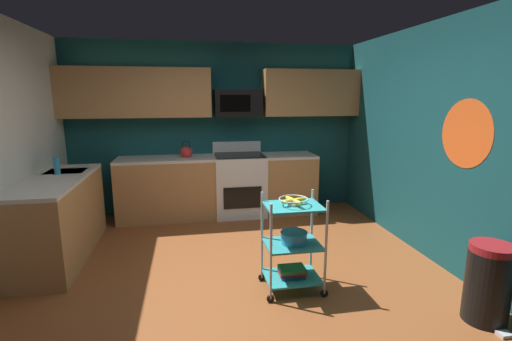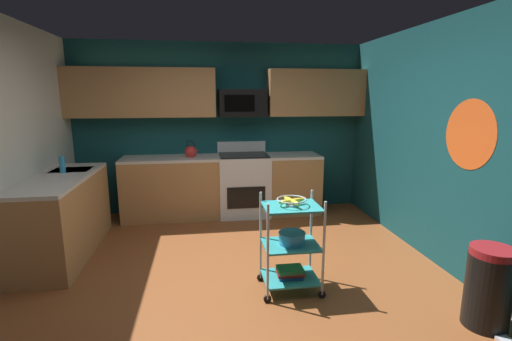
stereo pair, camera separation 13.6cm
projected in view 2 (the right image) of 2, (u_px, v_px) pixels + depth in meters
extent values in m
cube|color=brown|center=(237.00, 283.00, 3.64)|extent=(4.40, 4.80, 0.04)
cube|color=#14474C|center=(221.00, 129.00, 5.73)|extent=(4.52, 0.06, 2.60)
cube|color=#14474C|center=(455.00, 147.00, 3.69)|extent=(0.06, 4.80, 2.60)
cylinder|color=#E5591E|center=(469.00, 135.00, 3.44)|extent=(0.00, 0.67, 0.67)
cube|color=#B27F4C|center=(223.00, 187.00, 5.58)|extent=(2.96, 0.60, 0.88)
cube|color=silver|center=(223.00, 157.00, 5.49)|extent=(2.96, 0.60, 0.04)
cube|color=#B27F4C|center=(63.00, 218.00, 4.18)|extent=(0.60, 1.72, 0.88)
cube|color=silver|center=(59.00, 178.00, 4.09)|extent=(0.60, 1.72, 0.04)
cube|color=#B7BABC|center=(72.00, 176.00, 4.50)|extent=(0.44, 0.36, 0.16)
cube|color=white|center=(244.00, 185.00, 5.62)|extent=(0.76, 0.64, 0.92)
cube|color=black|center=(246.00, 198.00, 5.33)|extent=(0.56, 0.01, 0.32)
cube|color=white|center=(241.00, 147.00, 5.79)|extent=(0.76, 0.06, 0.18)
cube|color=black|center=(244.00, 155.00, 5.52)|extent=(0.72, 0.60, 0.02)
cube|color=#B27F4C|center=(142.00, 93.00, 5.26)|extent=(2.11, 0.33, 0.70)
cube|color=#B27F4C|center=(316.00, 93.00, 5.63)|extent=(1.49, 0.33, 0.70)
cube|color=black|center=(242.00, 103.00, 5.48)|extent=(0.70, 0.38, 0.40)
cube|color=black|center=(240.00, 103.00, 5.28)|extent=(0.44, 0.01, 0.24)
cylinder|color=silver|center=(268.00, 253.00, 3.16)|extent=(0.02, 0.02, 0.88)
cylinder|color=black|center=(267.00, 299.00, 3.25)|extent=(0.07, 0.02, 0.07)
cylinder|color=silver|center=(324.00, 249.00, 3.24)|extent=(0.02, 0.02, 0.88)
cylinder|color=black|center=(322.00, 294.00, 3.32)|extent=(0.07, 0.02, 0.07)
cylinder|color=silver|center=(261.00, 236.00, 3.55)|extent=(0.02, 0.02, 0.88)
cylinder|color=black|center=(260.00, 278.00, 3.63)|extent=(0.07, 0.02, 0.07)
cylinder|color=silver|center=(311.00, 233.00, 3.62)|extent=(0.02, 0.02, 0.88)
cylinder|color=black|center=(309.00, 274.00, 3.71)|extent=(0.07, 0.02, 0.07)
cube|color=teal|center=(290.00, 277.00, 3.46)|extent=(0.51, 0.40, 0.02)
cube|color=teal|center=(291.00, 245.00, 3.40)|extent=(0.51, 0.40, 0.02)
cube|color=teal|center=(291.00, 207.00, 3.32)|extent=(0.51, 0.40, 0.02)
torus|color=silver|center=(292.00, 199.00, 3.31)|extent=(0.27, 0.27, 0.01)
cylinder|color=silver|center=(291.00, 205.00, 3.32)|extent=(0.12, 0.12, 0.02)
ellipsoid|color=yellow|center=(296.00, 200.00, 3.33)|extent=(0.17, 0.09, 0.04)
ellipsoid|color=yellow|center=(289.00, 200.00, 3.35)|extent=(0.09, 0.17, 0.04)
ellipsoid|color=yellow|center=(287.00, 202.00, 3.29)|extent=(0.17, 0.09, 0.04)
ellipsoid|color=yellow|center=(294.00, 202.00, 3.27)|extent=(0.09, 0.17, 0.04)
cylinder|color=#338CBF|center=(292.00, 238.00, 3.38)|extent=(0.24, 0.24, 0.11)
torus|color=#338CBF|center=(292.00, 233.00, 3.37)|extent=(0.25, 0.25, 0.01)
cube|color=#1E4C8C|center=(290.00, 275.00, 3.46)|extent=(0.22, 0.19, 0.03)
cube|color=#B22626|center=(290.00, 273.00, 3.45)|extent=(0.26, 0.17, 0.03)
cube|color=#26723F|center=(290.00, 269.00, 3.45)|extent=(0.24, 0.18, 0.03)
sphere|color=red|center=(191.00, 152.00, 5.40)|extent=(0.18, 0.18, 0.18)
sphere|color=black|center=(191.00, 146.00, 5.38)|extent=(0.03, 0.03, 0.03)
cone|color=red|center=(196.00, 151.00, 5.41)|extent=(0.09, 0.04, 0.06)
torus|color=black|center=(190.00, 144.00, 5.38)|extent=(0.12, 0.01, 0.12)
cylinder|color=#2D8CBF|center=(62.00, 164.00, 4.27)|extent=(0.06, 0.06, 0.20)
cylinder|color=black|center=(488.00, 291.00, 2.88)|extent=(0.34, 0.34, 0.60)
cylinder|color=maroon|center=(494.00, 252.00, 2.81)|extent=(0.33, 0.33, 0.06)
cube|color=#B2B2B7|center=(505.00, 340.00, 2.73)|extent=(0.10, 0.08, 0.03)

